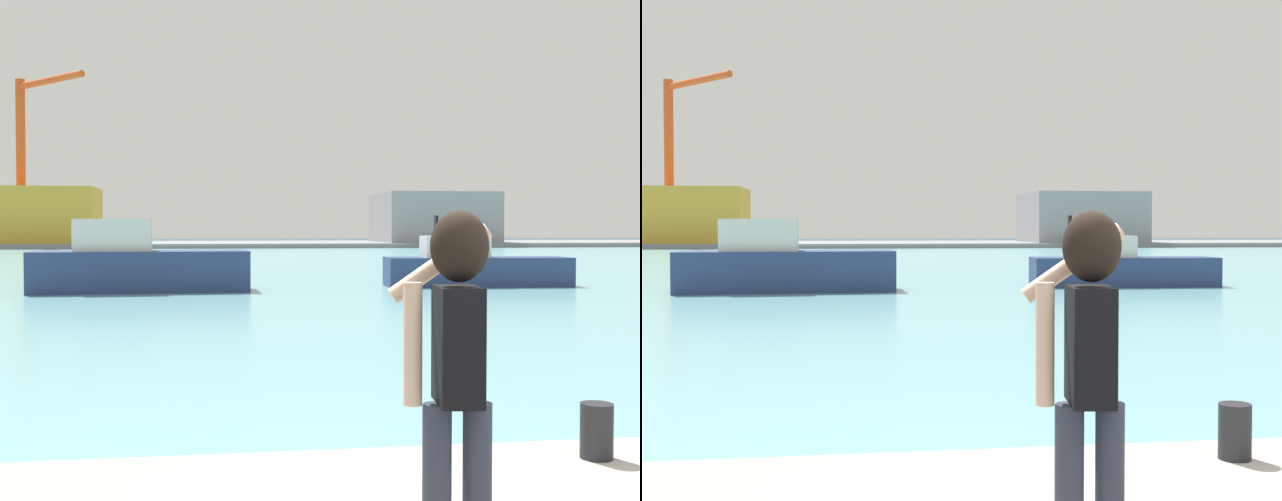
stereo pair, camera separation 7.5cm
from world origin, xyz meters
TOP-DOWN VIEW (x-y plane):
  - ground_plane at (0.00, 50.00)m, footprint 220.00×220.00m
  - harbor_water at (0.00, 52.00)m, footprint 140.00×100.00m
  - far_shore_dock at (0.00, 92.00)m, footprint 140.00×20.00m
  - person_photographer at (-1.01, -0.28)m, footprint 0.53×0.56m
  - harbor_bollard at (0.61, 1.48)m, footprint 0.23×0.23m
  - boat_moored at (-4.24, 24.97)m, footprint 7.38×2.55m
  - boat_moored_2 at (8.07, 25.76)m, footprint 6.98×2.40m
  - warehouse_left at (-19.11, 89.21)m, footprint 12.73×9.78m
  - warehouse_right at (25.32, 90.13)m, footprint 12.82×12.16m
  - port_crane at (-19.85, 88.19)m, footprint 8.37×9.64m

SIDE VIEW (x-z plane):
  - ground_plane at x=0.00m, z-range 0.00..0.00m
  - harbor_water at x=0.00m, z-range 0.00..0.02m
  - far_shore_dock at x=0.00m, z-range 0.00..0.50m
  - boat_moored_2 at x=8.07m, z-range -0.23..1.65m
  - harbor_bollard at x=0.61m, z-range 0.57..0.96m
  - boat_moored at x=-4.24m, z-range -0.31..2.17m
  - person_photographer at x=-1.01m, z-range 0.76..2.50m
  - warehouse_right at x=25.32m, z-range 0.50..6.19m
  - warehouse_left at x=-19.11m, z-range 0.50..6.49m
  - port_crane at x=-19.85m, z-range 2.47..20.09m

